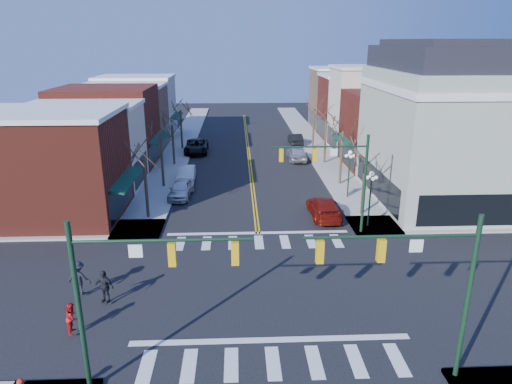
{
  "coord_description": "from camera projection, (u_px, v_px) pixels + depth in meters",
  "views": [
    {
      "loc": [
        -1.44,
        -22.42,
        13.18
      ],
      "look_at": [
        -0.09,
        8.75,
        2.8
      ],
      "focal_mm": 32.0,
      "sensor_mm": 36.0,
      "label": 1
    }
  ],
  "objects": [
    {
      "name": "sidewalk_left",
      "position": [
        162.0,
        183.0,
        44.05
      ],
      "size": [
        3.5,
        70.0,
        0.15
      ],
      "primitive_type": "cube",
      "color": "#9E9B93",
      "rests_on": "ground"
    },
    {
      "name": "bldg_left_brick_b",
      "position": [
        107.0,
        127.0,
        49.57
      ],
      "size": [
        10.0,
        9.0,
        8.5
      ],
      "primitive_type": "cube",
      "color": "maroon",
      "rests_on": "ground"
    },
    {
      "name": "traffic_mast_far_right",
      "position": [
        339.0,
        171.0,
        31.23
      ],
      "size": [
        6.6,
        0.28,
        7.2
      ],
      "color": "#14331E",
      "rests_on": "ground"
    },
    {
      "name": "bldg_left_stucco_b",
      "position": [
        137.0,
        108.0,
        64.78
      ],
      "size": [
        10.0,
        8.0,
        8.2
      ],
      "primitive_type": "cube",
      "color": "beige",
      "rests_on": "ground"
    },
    {
      "name": "lamppost_corner",
      "position": [
        371.0,
        189.0,
        32.93
      ],
      "size": [
        0.36,
        0.36,
        4.33
      ],
      "color": "#14331E",
      "rests_on": "ground"
    },
    {
      "name": "car_right_near",
      "position": [
        324.0,
        208.0,
        35.64
      ],
      "size": [
        2.22,
        5.29,
        1.52
      ],
      "primitive_type": "imported",
      "rotation": [
        0.0,
        0.0,
        3.16
      ],
      "color": "maroon",
      "rests_on": "ground"
    },
    {
      "name": "pedestrian_dark_a",
      "position": [
        104.0,
        286.0,
        23.68
      ],
      "size": [
        1.14,
        0.77,
        1.8
      ],
      "primitive_type": "imported",
      "rotation": [
        0.0,
        0.0,
        -0.35
      ],
      "color": "black",
      "rests_on": "sidewalk_left"
    },
    {
      "name": "sidewalk_right",
      "position": [
        341.0,
        181.0,
        44.77
      ],
      "size": [
        3.5,
        70.0,
        0.15
      ],
      "primitive_type": "cube",
      "color": "#9E9B93",
      "rests_on": "ground"
    },
    {
      "name": "bldg_right_stucco",
      "position": [
        373.0,
        110.0,
        56.29
      ],
      "size": [
        10.0,
        7.0,
        10.0
      ],
      "primitive_type": "cube",
      "color": "beige",
      "rests_on": "ground"
    },
    {
      "name": "ground",
      "position": [
        264.0,
        289.0,
        25.47
      ],
      "size": [
        160.0,
        160.0,
        0.0
      ],
      "primitive_type": "plane",
      "color": "black",
      "rests_on": "ground"
    },
    {
      "name": "car_left_near",
      "position": [
        181.0,
        189.0,
        40.14
      ],
      "size": [
        2.19,
        4.62,
        1.52
      ],
      "primitive_type": "imported",
      "rotation": [
        0.0,
        0.0,
        -0.09
      ],
      "color": "silver",
      "rests_on": "ground"
    },
    {
      "name": "lamppost_midblock",
      "position": [
        349.0,
        166.0,
        39.09
      ],
      "size": [
        0.36,
        0.36,
        4.33
      ],
      "color": "#14331E",
      "rests_on": "ground"
    },
    {
      "name": "tree_right_c",
      "position": [
        325.0,
        143.0,
        50.65
      ],
      "size": [
        0.24,
        0.24,
        4.83
      ],
      "primitive_type": "cylinder",
      "color": "#382B21",
      "rests_on": "ground"
    },
    {
      "name": "pedestrian_red_b",
      "position": [
        72.0,
        318.0,
        21.21
      ],
      "size": [
        0.66,
        0.81,
        1.55
      ],
      "primitive_type": "imported",
      "rotation": [
        0.0,
        0.0,
        1.68
      ],
      "color": "#B61315",
      "rests_on": "sidewalk_left"
    },
    {
      "name": "tree_right_d",
      "position": [
        313.0,
        129.0,
        58.21
      ],
      "size": [
        0.24,
        0.24,
        4.97
      ],
      "primitive_type": "cylinder",
      "color": "#382B21",
      "rests_on": "ground"
    },
    {
      "name": "pedestrian_dark_b",
      "position": [
        79.0,
        278.0,
        24.41
      ],
      "size": [
        1.3,
        0.83,
        1.91
      ],
      "primitive_type": "imported",
      "rotation": [
        0.0,
        0.0,
        3.04
      ],
      "color": "black",
      "rests_on": "sidewalk_left"
    },
    {
      "name": "bldg_left_brick_a",
      "position": [
        53.0,
        167.0,
        34.72
      ],
      "size": [
        10.0,
        8.5,
        8.0
      ],
      "primitive_type": "cube",
      "color": "maroon",
      "rests_on": "ground"
    },
    {
      "name": "car_left_far",
      "position": [
        196.0,
        146.0,
        56.09
      ],
      "size": [
        2.8,
        5.95,
        1.65
      ],
      "primitive_type": "imported",
      "rotation": [
        0.0,
        0.0,
        0.01
      ],
      "color": "black",
      "rests_on": "ground"
    },
    {
      "name": "bldg_right_brick_a",
      "position": [
        393.0,
        130.0,
        49.26
      ],
      "size": [
        10.0,
        8.5,
        8.0
      ],
      "primitive_type": "cube",
      "color": "maroon",
      "rests_on": "ground"
    },
    {
      "name": "traffic_mast_near_left",
      "position": [
        127.0,
        283.0,
        16.75
      ],
      "size": [
        6.6,
        0.28,
        7.2
      ],
      "color": "#14331E",
      "rests_on": "ground"
    },
    {
      "name": "traffic_mast_near_right",
      "position": [
        423.0,
        277.0,
        17.2
      ],
      "size": [
        6.6,
        0.28,
        7.2
      ],
      "color": "#14331E",
      "rests_on": "ground"
    },
    {
      "name": "bldg_right_tan",
      "position": [
        345.0,
        99.0,
        71.14
      ],
      "size": [
        10.0,
        8.0,
        9.0
      ],
      "primitive_type": "cube",
      "color": "#8E684E",
      "rests_on": "ground"
    },
    {
      "name": "tree_right_a",
      "position": [
        363.0,
        187.0,
        35.52
      ],
      "size": [
        0.24,
        0.24,
        4.62
      ],
      "primitive_type": "cylinder",
      "color": "#382B21",
      "rests_on": "ground"
    },
    {
      "name": "victorian_corner",
      "position": [
        453.0,
        123.0,
        37.79
      ],
      "size": [
        12.25,
        14.25,
        13.3
      ],
      "color": "#9FAA93",
      "rests_on": "ground"
    },
    {
      "name": "tree_left_b",
      "position": [
        162.0,
        161.0,
        42.35
      ],
      "size": [
        0.24,
        0.24,
        5.04
      ],
      "primitive_type": "cylinder",
      "color": "#382B21",
      "rests_on": "ground"
    },
    {
      "name": "car_right_mid",
      "position": [
        297.0,
        153.0,
        52.61
      ],
      "size": [
        2.05,
        5.0,
        1.7
      ],
      "primitive_type": "imported",
      "rotation": [
        0.0,
        0.0,
        3.15
      ],
      "color": "silver",
      "rests_on": "ground"
    },
    {
      "name": "bldg_left_stucco_a",
      "position": [
        85.0,
        148.0,
        42.14
      ],
      "size": [
        10.0,
        7.0,
        7.5
      ],
      "primitive_type": "cube",
      "color": "beige",
      "rests_on": "ground"
    },
    {
      "name": "tree_right_b",
      "position": [
        341.0,
        159.0,
        43.01
      ],
      "size": [
        0.24,
        0.24,
        5.18
      ],
      "primitive_type": "cylinder",
      "color": "#382B21",
      "rests_on": "ground"
    },
    {
      "name": "car_left_mid",
      "position": [
        186.0,
        175.0,
        44.34
      ],
      "size": [
        1.79,
        4.74,
        1.55
      ],
      "primitive_type": "imported",
      "rotation": [
        0.0,
        0.0,
        0.03
      ],
      "color": "silver",
      "rests_on": "ground"
    },
    {
      "name": "tree_left_a",
      "position": [
        146.0,
        189.0,
        34.81
      ],
      "size": [
        0.24,
        0.24,
        4.76
      ],
      "primitive_type": "cylinder",
      "color": "#382B21",
      "rests_on": "ground"
    },
    {
      "name": "bldg_left_tan",
      "position": [
        125.0,
        118.0,
        57.5
      ],
      "size": [
        10.0,
        7.5,
        7.8
      ],
      "primitive_type": "cube",
      "color": "#8E684E",
      "rests_on": "ground"
    },
    {
      "name": "car_right_far",
      "position": [
        295.0,
        139.0,
        60.69
      ],
      "size": [
        1.68,
        4.46,
        1.46
      ],
      "primitive_type": "imported",
      "rotation": [
        0.0,
        0.0,
        3.17
      ],
      "color": "black",
      "rests_on": "ground"
    },
    {
      "name": "tree_left_c",
      "position": [
        173.0,
        145.0,
        50.01
      ],
      "size": [
        0.24,
        0.24,
        4.55
      ],
      "primitive_type": "cylinder",
      "color": "#382B21",
      "rests_on": "ground"
    },
    {
      "name": "bldg_right_brick_b",
      "position": [
        357.0,
        108.0,
        63.63
      ],
      "size": [
        10.0,
        8.0,
        8.5
      ],
      "primitive_type": "cube",
      "color": "maroon",
      "rests_on": "ground"
    },
    {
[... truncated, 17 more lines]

